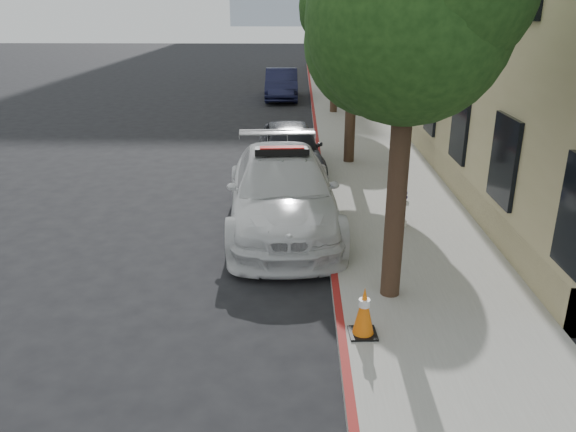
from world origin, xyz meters
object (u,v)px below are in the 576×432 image
(police_car, at_px, (282,191))
(parked_car_mid, at_px, (290,148))
(parked_car_far, at_px, (282,84))
(traffic_cone, at_px, (364,312))
(fire_hydrant, at_px, (400,208))

(police_car, height_order, parked_car_mid, police_car)
(parked_car_mid, bearing_deg, parked_car_far, 86.18)
(parked_car_mid, bearing_deg, traffic_cone, -88.90)
(police_car, bearing_deg, fire_hydrant, -9.81)
(parked_car_mid, height_order, parked_car_far, parked_car_far)
(traffic_cone, bearing_deg, fire_hydrant, 73.96)
(police_car, relative_size, traffic_cone, 7.74)
(parked_car_mid, distance_m, traffic_cone, 8.57)
(parked_car_far, distance_m, traffic_cone, 21.54)
(parked_car_mid, xyz_separation_m, traffic_cone, (1.15, -8.49, -0.19))
(parked_car_far, distance_m, fire_hydrant, 17.58)
(police_car, distance_m, parked_car_mid, 4.12)
(police_car, height_order, traffic_cone, police_car)
(fire_hydrant, height_order, traffic_cone, fire_hydrant)
(police_car, height_order, fire_hydrant, police_car)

